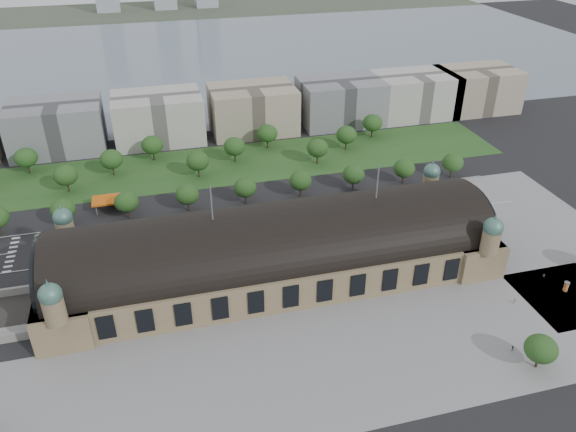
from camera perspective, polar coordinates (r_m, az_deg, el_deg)
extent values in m
plane|color=black|center=(194.22, -1.27, -6.07)|extent=(900.00, 900.00, 0.00)
cube|color=#887454|center=(190.71, -1.29, -4.62)|extent=(150.00, 40.00, 12.00)
cube|color=#887454|center=(189.89, -21.51, -7.28)|extent=(16.00, 43.00, 12.00)
cube|color=#887454|center=(213.68, 16.45, -1.78)|extent=(16.00, 43.00, 12.00)
cylinder|color=black|center=(187.33, -1.31, -3.12)|extent=(144.00, 37.60, 37.60)
cylinder|color=black|center=(186.49, -23.78, -5.52)|extent=(1.20, 32.00, 32.00)
cylinder|color=black|center=(212.70, 18.16, 0.28)|extent=(1.20, 32.00, 32.00)
cylinder|color=#887454|center=(201.95, -21.63, -1.46)|extent=(6.00, 6.00, 8.00)
sphere|color=#487468|center=(199.30, -21.93, -0.12)|extent=(6.40, 6.40, 6.40)
cone|color=#487468|center=(197.44, -22.15, 0.88)|extent=(1.00, 1.00, 2.50)
cylinder|color=#887454|center=(224.47, 14.23, 3.13)|extent=(6.00, 6.00, 8.00)
sphere|color=#487468|center=(222.09, 14.41, 4.39)|extent=(6.40, 6.40, 6.40)
cone|color=#487468|center=(220.42, 14.54, 5.32)|extent=(1.00, 1.00, 2.50)
cylinder|color=#887454|center=(167.41, -22.64, -8.84)|extent=(6.00, 6.00, 8.00)
sphere|color=#487468|center=(164.20, -23.01, -7.35)|extent=(6.40, 6.40, 6.40)
cone|color=#487468|center=(161.94, -23.30, -6.22)|extent=(1.00, 1.00, 2.50)
cylinder|color=#887454|center=(193.99, 19.87, -2.46)|extent=(6.00, 6.00, 8.00)
sphere|color=#487468|center=(191.22, 20.15, -1.07)|extent=(6.40, 6.40, 6.40)
cone|color=#487468|center=(189.28, 20.36, -0.04)|extent=(1.00, 1.00, 2.50)
cylinder|color=#59595B|center=(174.35, -7.79, 1.32)|extent=(0.50, 0.50, 12.00)
cylinder|color=#59595B|center=(187.52, 9.08, 3.41)|extent=(0.50, 0.50, 12.00)
cube|color=gray|center=(164.65, 5.99, -14.35)|extent=(190.00, 48.00, 0.12)
cube|color=gray|center=(236.03, 23.82, -1.73)|extent=(56.00, 100.00, 0.12)
cube|color=black|center=(222.88, -8.61, -1.16)|extent=(260.00, 26.00, 0.10)
cube|color=#244D1F|center=(271.61, -9.06, 4.88)|extent=(300.00, 45.00, 0.10)
cube|color=#D85D0C|center=(241.70, -17.67, 1.61)|extent=(14.00, 9.00, 0.70)
cube|color=#59595B|center=(248.29, -17.09, 1.69)|extent=(7.00, 5.00, 3.20)
cylinder|color=#59595B|center=(246.17, -18.84, 1.27)|extent=(0.50, 0.50, 4.40)
cylinder|color=#59595B|center=(245.31, -16.30, 1.61)|extent=(0.50, 0.50, 4.40)
cylinder|color=#59595B|center=(240.54, -18.88, 0.56)|extent=(0.50, 0.50, 4.40)
cylinder|color=#59595B|center=(239.67, -16.29, 0.90)|extent=(0.50, 0.50, 4.40)
cube|color=slate|center=(465.89, -10.36, 15.64)|extent=(700.00, 320.00, 0.08)
cube|color=#44513D|center=(661.06, -12.24, 19.77)|extent=(700.00, 120.00, 0.14)
cube|color=gray|center=(306.35, -22.44, 8.38)|extent=(45.00, 32.00, 24.00)
cube|color=#B8B6AE|center=(303.20, -13.03, 9.71)|extent=(45.00, 32.00, 24.00)
cube|color=tan|center=(308.24, -3.60, 10.77)|extent=(45.00, 32.00, 24.00)
cube|color=gray|center=(321.09, 5.34, 11.52)|extent=(45.00, 32.00, 24.00)
cube|color=#B8B6AE|center=(338.60, 12.69, 11.93)|extent=(45.00, 32.00, 24.00)
cube|color=tan|center=(358.21, 18.56, 12.11)|extent=(45.00, 32.00, 24.00)
cylinder|color=#2D2116|center=(241.81, -27.24, -1.22)|extent=(0.70, 0.70, 4.32)
cylinder|color=#2D2116|center=(236.98, -21.66, -0.49)|extent=(0.70, 0.70, 4.32)
ellipsoid|color=#254D1B|center=(234.50, -21.90, 0.61)|extent=(9.60, 9.60, 8.16)
cylinder|color=#2D2116|center=(234.52, -15.90, 0.26)|extent=(0.70, 0.70, 4.32)
ellipsoid|color=#254D1B|center=(232.01, -16.09, 1.39)|extent=(9.60, 9.60, 8.16)
cylinder|color=#2D2116|center=(234.50, -10.09, 1.03)|extent=(0.70, 0.70, 4.32)
ellipsoid|color=#254D1B|center=(232.00, -10.20, 2.16)|extent=(9.60, 9.60, 8.16)
cylinder|color=#2D2116|center=(236.93, -4.33, 1.77)|extent=(0.70, 0.70, 4.32)
ellipsoid|color=#254D1B|center=(234.45, -4.38, 2.90)|extent=(9.60, 9.60, 8.16)
cylinder|color=#2D2116|center=(241.73, 1.26, 2.47)|extent=(0.70, 0.70, 4.32)
ellipsoid|color=#254D1B|center=(239.29, 1.28, 3.59)|extent=(9.60, 9.60, 8.16)
cylinder|color=#2D2116|center=(248.76, 6.60, 3.12)|extent=(0.70, 0.70, 4.32)
ellipsoid|color=#254D1B|center=(246.39, 6.67, 4.21)|extent=(9.60, 9.60, 8.16)
cylinder|color=#2D2116|center=(257.84, 11.60, 3.71)|extent=(0.70, 0.70, 4.32)
ellipsoid|color=#254D1B|center=(255.56, 11.72, 4.76)|extent=(9.60, 9.60, 8.16)
cylinder|color=#2D2116|center=(268.76, 16.23, 4.22)|extent=(0.70, 0.70, 4.32)
ellipsoid|color=#254D1B|center=(266.57, 16.39, 5.24)|extent=(9.60, 9.60, 8.16)
cylinder|color=#2D2116|center=(288.11, -24.83, 4.38)|extent=(0.70, 0.70, 4.68)
ellipsoid|color=#254D1B|center=(285.91, -25.08, 5.40)|extent=(10.40, 10.40, 8.84)
cylinder|color=#2D2116|center=(263.41, -21.43, 2.76)|extent=(0.70, 0.70, 4.68)
ellipsoid|color=#254D1B|center=(261.00, -21.66, 3.87)|extent=(10.40, 10.40, 8.84)
cylinder|color=#2D2116|center=(272.24, -17.33, 4.43)|extent=(0.70, 0.70, 4.68)
ellipsoid|color=#254D1B|center=(269.91, -17.51, 5.52)|extent=(10.40, 10.40, 8.84)
cylinder|color=#2D2116|center=(282.59, -13.48, 5.97)|extent=(0.70, 0.70, 4.68)
ellipsoid|color=#254D1B|center=(280.34, -13.62, 7.03)|extent=(10.40, 10.40, 8.84)
cylinder|color=#2D2116|center=(261.53, -9.05, 4.41)|extent=(0.70, 0.70, 4.68)
ellipsoid|color=#254D1B|center=(259.10, -9.15, 5.54)|extent=(10.40, 10.40, 8.84)
cylinder|color=#2D2116|center=(274.40, -5.41, 5.95)|extent=(0.70, 0.70, 4.68)
ellipsoid|color=#254D1B|center=(272.09, -5.47, 7.05)|extent=(10.40, 10.40, 8.84)
cylinder|color=#2D2116|center=(288.44, -2.09, 7.33)|extent=(0.70, 0.70, 4.68)
ellipsoid|color=#254D1B|center=(286.24, -2.11, 8.38)|extent=(10.40, 10.40, 8.84)
cylinder|color=#2D2116|center=(271.86, 2.98, 5.81)|extent=(0.70, 0.70, 4.68)
ellipsoid|color=#254D1B|center=(269.53, 3.02, 6.91)|extent=(10.40, 10.40, 8.84)
cylinder|color=#2D2116|center=(288.04, 5.90, 7.15)|extent=(0.70, 0.70, 4.68)
ellipsoid|color=#254D1B|center=(285.84, 5.96, 8.20)|extent=(10.40, 10.40, 8.84)
cylinder|color=#2D2116|center=(305.03, 8.51, 8.34)|extent=(0.70, 0.70, 4.68)
ellipsoid|color=#254D1B|center=(302.95, 8.59, 9.34)|extent=(10.40, 10.40, 8.84)
cylinder|color=#2D2116|center=(174.76, 23.97, -13.38)|extent=(0.70, 0.70, 3.96)
ellipsoid|color=#254D1B|center=(171.65, 24.32, -12.20)|extent=(9.00, 9.00, 7.65)
imported|color=#9B9CA3|center=(233.36, -23.80, -1.89)|extent=(4.82, 2.09, 1.54)
imported|color=black|center=(213.95, -17.93, -3.69)|extent=(5.43, 2.85, 1.46)
imported|color=maroon|center=(224.53, -9.43, -0.76)|extent=(5.18, 2.66, 1.44)
imported|color=#5B5E63|center=(237.75, 4.65, 1.48)|extent=(4.76, 2.11, 1.52)
imported|color=silver|center=(238.92, 10.05, 1.23)|extent=(5.51, 2.97, 1.47)
imported|color=black|center=(210.34, -17.59, -4.27)|extent=(4.63, 3.37, 1.45)
imported|color=maroon|center=(208.02, -16.03, -4.42)|extent=(5.62, 4.59, 1.42)
imported|color=#192846|center=(212.88, -20.20, -4.32)|extent=(5.42, 5.03, 1.53)
imported|color=#56595D|center=(209.71, -20.48, -4.96)|extent=(4.44, 4.02, 1.46)
imported|color=silver|center=(209.86, -13.07, -3.63)|extent=(4.38, 2.87, 1.36)
imported|color=gray|center=(207.83, -12.98, -3.95)|extent=(6.30, 5.86, 1.64)
imported|color=black|center=(208.46, -11.60, -3.67)|extent=(5.45, 4.76, 1.51)
imported|color=#B9461D|center=(218.48, -4.62, -1.07)|extent=(12.13, 3.41, 3.34)
imported|color=silver|center=(214.52, -4.05, -1.73)|extent=(11.24, 3.22, 3.09)
imported|color=silver|center=(225.54, 4.65, -0.03)|extent=(10.69, 2.55, 2.97)
cylinder|color=#B32C4C|center=(207.84, 26.39, -6.47)|extent=(1.51, 1.51, 3.23)
cylinder|color=#59595B|center=(206.91, 26.50, -6.08)|extent=(1.83, 1.83, 0.27)
imported|color=gray|center=(195.87, 22.02, -8.04)|extent=(0.91, 0.68, 1.64)
imported|color=gray|center=(211.63, 24.54, -5.52)|extent=(0.92, 0.98, 1.77)
imported|color=gray|center=(177.96, 21.83, -12.40)|extent=(1.21, 1.01, 1.73)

